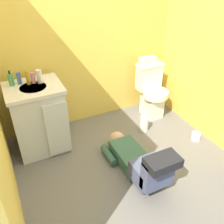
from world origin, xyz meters
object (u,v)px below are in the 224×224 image
at_px(tissue_box, 148,61).
at_px(toilet_paper_roll, 196,136).
at_px(bottle_amber, 28,77).
at_px(bottle_pink, 33,78).
at_px(soap_dispenser, 11,79).
at_px(faucet, 29,77).
at_px(bottle_white, 39,76).
at_px(paper_towel_roll, 144,124).
at_px(vanity_cabinet, 39,118).
at_px(bottle_blue, 19,78).
at_px(person_plumber, 139,161).
at_px(toilet, 151,92).

height_order(tissue_box, toilet_paper_roll, tissue_box).
bearing_deg(bottle_amber, tissue_box, 2.55).
height_order(bottle_amber, bottle_pink, bottle_amber).
bearing_deg(soap_dispenser, toilet_paper_roll, -23.33).
distance_m(faucet, bottle_white, 0.13).
height_order(tissue_box, soap_dispenser, soap_dispenser).
bearing_deg(paper_towel_roll, bottle_amber, 165.34).
bearing_deg(vanity_cabinet, bottle_white, 32.03).
xyz_separation_m(bottle_blue, toilet_paper_roll, (1.88, -0.85, -0.84)).
bearing_deg(person_plumber, faucet, 127.89).
relative_size(soap_dispenser, bottle_amber, 1.04).
bearing_deg(bottle_amber, toilet, -0.76).
distance_m(tissue_box, bottle_pink, 1.51).
bearing_deg(vanity_cabinet, person_plumber, -47.97).
bearing_deg(bottle_pink, person_plumber, -51.26).
bearing_deg(bottle_amber, toilet_paper_roll, -23.86).
bearing_deg(toilet, faucet, 176.61).
bearing_deg(bottle_amber, vanity_cabinet, -70.44).
height_order(vanity_cabinet, tissue_box, tissue_box).
bearing_deg(paper_towel_roll, tissue_box, 58.12).
height_order(toilet, bottle_white, bottle_white).
xyz_separation_m(toilet, tissue_box, (-0.05, 0.09, 0.43)).
relative_size(tissue_box, soap_dispenser, 1.33).
distance_m(toilet, bottle_blue, 1.77).
relative_size(toilet, toilet_paper_roll, 6.82).
bearing_deg(bottle_blue, tissue_box, 0.60).
bearing_deg(soap_dispenser, person_plumber, -45.59).
relative_size(tissue_box, bottle_white, 1.47).
bearing_deg(paper_towel_roll, bottle_blue, 164.19).
relative_size(person_plumber, bottle_blue, 8.09).
relative_size(toilet, vanity_cabinet, 0.91).
height_order(toilet, bottle_amber, bottle_amber).
relative_size(tissue_box, bottle_pink, 1.79).
bearing_deg(paper_towel_roll, toilet, 46.80).
bearing_deg(bottle_pink, toilet, -0.94).
distance_m(bottle_blue, bottle_white, 0.21).
height_order(soap_dispenser, paper_towel_roll, soap_dispenser).
xyz_separation_m(vanity_cabinet, faucet, (-0.00, 0.15, 0.45)).
xyz_separation_m(toilet, person_plumber, (-0.77, -0.95, -0.19)).
distance_m(faucet, tissue_box, 1.54).
height_order(vanity_cabinet, faucet, faucet).
relative_size(faucet, bottle_white, 0.67).
relative_size(bottle_pink, toilet_paper_roll, 1.12).
height_order(bottle_amber, toilet_paper_roll, bottle_amber).
distance_m(person_plumber, bottle_pink, 1.43).
bearing_deg(bottle_blue, vanity_cabinet, -48.41).
bearing_deg(toilet_paper_roll, person_plumber, -169.81).
relative_size(vanity_cabinet, bottle_white, 5.48).
xyz_separation_m(toilet, bottle_blue, (-1.69, 0.07, 0.52)).
distance_m(toilet, paper_towel_roll, 0.51).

